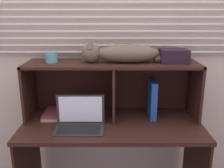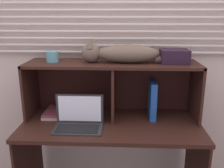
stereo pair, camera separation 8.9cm
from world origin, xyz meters
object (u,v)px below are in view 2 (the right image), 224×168
(binder_upright, at_px, (152,99))
(book_stack, at_px, (56,112))
(laptop, at_px, (79,120))
(storage_box, at_px, (174,56))
(cat, at_px, (122,53))
(small_basket, at_px, (52,57))

(binder_upright, bearing_deg, book_stack, 179.94)
(laptop, height_order, storage_box, storage_box)
(cat, bearing_deg, laptop, -144.49)
(cat, xyz_separation_m, small_basket, (-0.54, 0.00, -0.03))
(cat, bearing_deg, book_stack, 179.91)
(laptop, xyz_separation_m, book_stack, (-0.23, 0.22, -0.03))
(laptop, xyz_separation_m, binder_upright, (0.56, 0.22, 0.10))
(cat, xyz_separation_m, storage_box, (0.40, 0.00, -0.02))
(small_basket, bearing_deg, storage_box, 0.00)
(binder_upright, distance_m, storage_box, 0.38)
(laptop, xyz_separation_m, small_basket, (-0.23, 0.22, 0.44))
(binder_upright, relative_size, storage_box, 1.43)
(binder_upright, bearing_deg, small_basket, 180.00)
(cat, distance_m, book_stack, 0.74)
(cat, height_order, storage_box, cat)
(storage_box, bearing_deg, book_stack, 179.95)
(cat, bearing_deg, storage_box, 0.00)
(small_basket, bearing_deg, laptop, -43.84)
(cat, distance_m, laptop, 0.60)
(book_stack, distance_m, storage_box, 1.06)
(cat, height_order, small_basket, cat)
(binder_upright, height_order, small_basket, small_basket)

